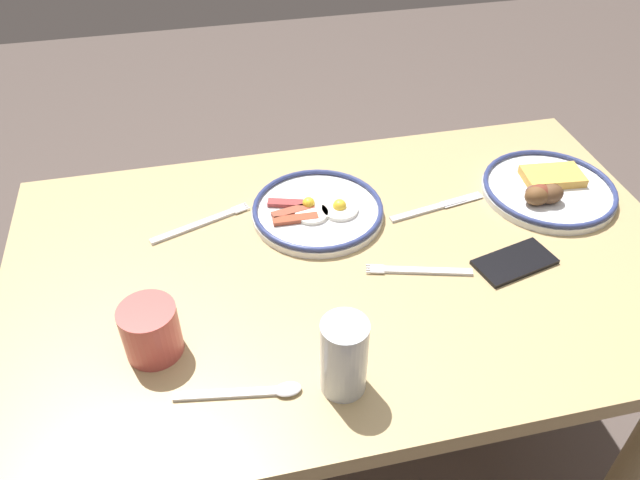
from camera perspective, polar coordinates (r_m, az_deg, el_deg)
ground_plane at (r=1.71m, az=1.92°, el=-20.29°), size 6.00×6.00×0.00m
dining_table at (r=1.19m, az=2.61°, el=-5.17°), size 1.22×0.76×0.74m
plate_near_main at (r=1.21m, az=-0.21°, el=2.73°), size 0.26×0.26×0.04m
plate_center_pancakes at (r=1.34m, az=20.20°, el=4.43°), size 0.27×0.27×0.05m
coffee_mug at (r=0.98m, az=-15.26°, el=-7.85°), size 0.09×0.12×0.09m
drinking_glass at (r=0.89m, az=2.19°, el=-10.90°), size 0.07×0.07×0.13m
cell_phone at (r=1.16m, az=17.43°, el=-1.95°), size 0.16×0.10×0.01m
fork_near at (r=1.22m, az=-10.81°, el=1.52°), size 0.20×0.09×0.01m
fork_far at (r=1.11m, az=9.02°, el=-2.79°), size 0.18×0.07×0.01m
butter_knife at (r=1.26m, az=10.66°, el=2.99°), size 0.21×0.06×0.01m
tea_spoon at (r=0.93m, az=-5.86°, el=-13.68°), size 0.19×0.05×0.01m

